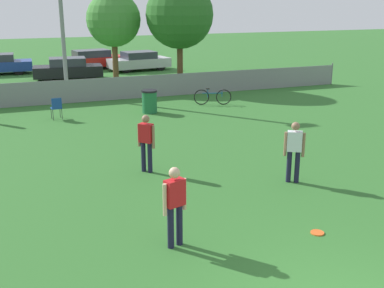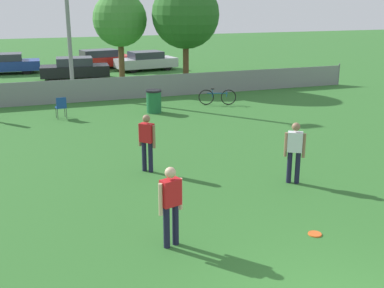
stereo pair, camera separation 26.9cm
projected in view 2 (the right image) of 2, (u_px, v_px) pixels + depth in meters
fence_backline at (113, 89)px, 23.25m from camera, size 25.97×0.07×1.21m
tree_near_pole at (120, 20)px, 26.15m from camera, size 2.94×2.94×5.12m
tree_far_right at (186, 15)px, 25.60m from camera, size 3.62×3.62×5.73m
player_receiver_white at (295, 149)px, 12.55m from camera, size 0.47×0.39×1.65m
player_defender_red at (171, 201)px, 9.27m from camera, size 0.52×0.32×1.65m
player_thrower_red at (147, 139)px, 13.40m from camera, size 0.42×0.43×1.65m
frisbee_disc at (315, 234)px, 9.99m from camera, size 0.28×0.28×0.03m
folding_chair_sideline at (61, 106)px, 19.57m from camera, size 0.44×0.45×0.90m
bicycle_sideline at (217, 97)px, 22.21m from camera, size 1.65×0.67×0.76m
trash_bin at (154, 101)px, 20.66m from camera, size 0.67×0.67×0.98m
parked_car_blue at (3, 64)px, 31.48m from camera, size 4.63×1.96×1.31m
parked_car_dark at (75, 69)px, 29.23m from camera, size 4.18×2.06×1.33m
parked_car_red at (99, 59)px, 33.83m from camera, size 4.80×2.44×1.31m
parked_car_silver at (146, 61)px, 33.02m from camera, size 4.29×2.34×1.29m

